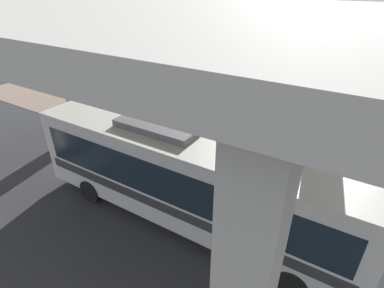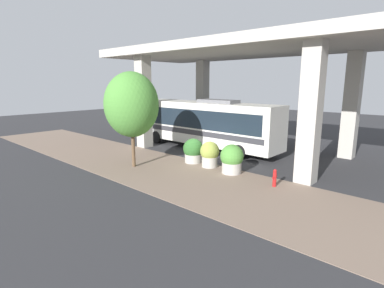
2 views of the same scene
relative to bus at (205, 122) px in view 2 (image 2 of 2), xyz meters
The scene contains 9 objects.
ground_plane 4.71m from the bus, 141.84° to the right, with size 80.00×80.00×0.00m, color #2D2D30.
sidewalk_strip 7.15m from the bus, 157.53° to the right, with size 6.00×40.00×0.02m.
overpass 5.34m from the bus, 75.67° to the right, with size 9.40×20.87×7.56m.
bus is the anchor object (origin of this frame).
fire_hydrant 9.51m from the bus, 118.87° to the right, with size 0.37×0.18×0.89m.
planter_front 5.53m from the bus, 136.98° to the right, with size 1.15×1.15×1.56m.
planter_middle 6.86m from the bus, 127.22° to the right, with size 1.30×1.30×1.64m.
planter_back 4.63m from the bus, 149.60° to the right, with size 1.27×1.27×1.55m.
street_tree_near 7.17m from the bus, behind, with size 3.16×3.16×5.63m.
Camera 2 is at (-14.17, -11.99, 4.99)m, focal length 28.00 mm.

